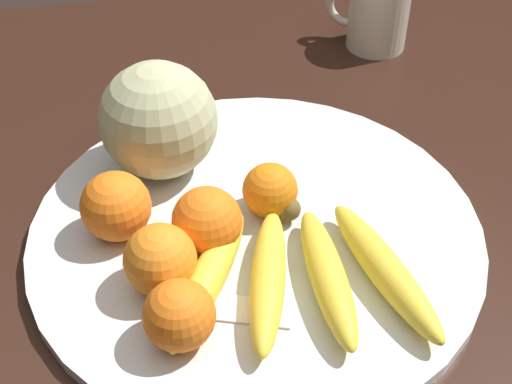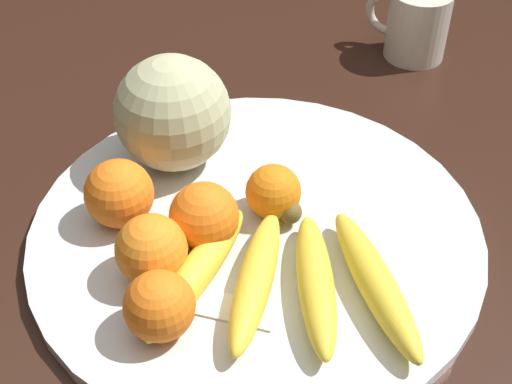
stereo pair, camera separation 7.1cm
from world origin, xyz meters
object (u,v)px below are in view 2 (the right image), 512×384
kitchen_table (309,278)px  orange_front_right (151,250)px  melon (173,113)px  orange_back_left (204,217)px  fruit_bowl (256,232)px  ceramic_mug (416,24)px  banana_bunch (288,278)px  orange_back_right (273,192)px  orange_mid_center (159,306)px  produce_tag (233,309)px  orange_front_left (119,193)px

kitchen_table → orange_front_right: 0.22m
melon → orange_back_left: melon is taller
fruit_bowl → ceramic_mug: (0.24, 0.36, 0.04)m
orange_back_left → banana_bunch: bearing=-41.2°
orange_back_right → ceramic_mug: 0.40m
ceramic_mug → orange_back_left: bearing=-128.4°
fruit_bowl → orange_back_left: 0.07m
orange_mid_center → orange_back_right: orange_mid_center is taller
fruit_bowl → banana_bunch: size_ratio=1.80×
orange_back_left → produce_tag: 0.10m
orange_front_left → orange_front_right: 0.09m
orange_front_right → orange_back_left: same height
kitchen_table → orange_mid_center: (-0.15, -0.14, 0.13)m
orange_mid_center → orange_back_right: bearing=52.9°
fruit_bowl → produce_tag: bearing=-104.3°
orange_front_right → orange_back_left: size_ratio=0.99×
orange_back_right → produce_tag: size_ratio=0.68×
fruit_bowl → orange_back_right: size_ratio=8.08×
orange_front_left → melon: bearing=60.9°
orange_front_left → orange_front_right: size_ratio=1.04×
orange_mid_center → orange_back_left: orange_back_left is taller
banana_bunch → orange_back_left: bearing=-123.3°
kitchen_table → banana_bunch: (-0.04, -0.10, 0.12)m
melon → orange_front_left: (-0.05, -0.10, -0.03)m
orange_back_left → produce_tag: orange_back_left is taller
melon → orange_mid_center: 0.25m
orange_back_left → produce_tag: size_ratio=0.82×
kitchen_table → orange_front_left: orange_front_left is taller
orange_back_right → fruit_bowl: bearing=-131.1°
orange_front_right → kitchen_table: bearing=23.4°
banana_bunch → orange_mid_center: size_ratio=4.05×
orange_back_left → orange_mid_center: bearing=-110.1°
fruit_bowl → ceramic_mug: bearing=55.7°
orange_front_right → orange_back_left: 0.07m
orange_front_left → orange_mid_center: 0.15m
orange_front_left → produce_tag: orange_front_left is taller
banana_bunch → orange_front_right: orange_front_right is taller
melon → orange_front_right: 0.18m
kitchen_table → orange_front_left: bearing=177.6°
ceramic_mug → banana_bunch: bearing=-116.2°
banana_bunch → ceramic_mug: (0.22, 0.44, 0.02)m
orange_front_left → orange_back_left: (0.09, -0.04, -0.00)m
orange_back_left → produce_tag: (0.03, -0.09, -0.03)m
orange_front_right → orange_back_right: 0.15m
orange_mid_center → ceramic_mug: 0.59m
orange_front_left → orange_front_right: bearing=-65.1°
orange_front_left → orange_back_right: orange_front_left is taller
orange_front_right → produce_tag: bearing=-32.8°
fruit_bowl → orange_mid_center: (-0.09, -0.13, 0.04)m
kitchen_table → fruit_bowl: bearing=-168.8°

